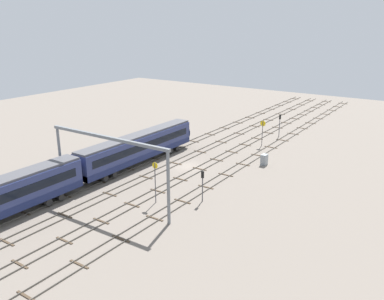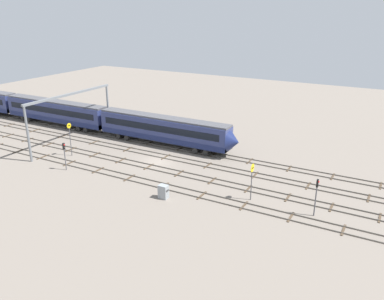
% 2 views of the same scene
% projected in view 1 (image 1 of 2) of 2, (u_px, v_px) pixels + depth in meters
% --- Properties ---
extents(ground_plane, '(154.81, 154.81, 0.00)m').
position_uv_depth(ground_plane, '(187.00, 166.00, 62.92)').
color(ground_plane, slate).
extents(track_near_foreground, '(138.81, 2.40, 0.16)m').
position_uv_depth(track_near_foreground, '(226.00, 175.00, 59.24)').
color(track_near_foreground, '#59544C').
rests_on(track_near_foreground, ground).
extents(track_second_near, '(138.81, 2.40, 0.16)m').
position_uv_depth(track_second_near, '(200.00, 169.00, 61.68)').
color(track_second_near, '#59544C').
rests_on(track_second_near, ground).
extents(track_middle, '(138.81, 2.40, 0.16)m').
position_uv_depth(track_middle, '(175.00, 163.00, 64.12)').
color(track_middle, '#59544C').
rests_on(track_middle, ground).
extents(track_with_train, '(138.81, 2.40, 0.16)m').
position_uv_depth(track_with_train, '(153.00, 158.00, 66.57)').
color(track_with_train, '#59544C').
rests_on(track_with_train, ground).
extents(overhead_gantry, '(0.40, 18.54, 8.78)m').
position_uv_depth(overhead_gantry, '(108.00, 154.00, 47.68)').
color(overhead_gantry, slate).
rests_on(overhead_gantry, ground).
extents(speed_sign_near_foreground, '(0.14, 0.81, 5.30)m').
position_uv_depth(speed_sign_near_foreground, '(155.00, 178.00, 49.22)').
color(speed_sign_near_foreground, '#4C4C51').
rests_on(speed_sign_near_foreground, ground).
extents(speed_sign_mid_trackside, '(0.14, 1.03, 4.68)m').
position_uv_depth(speed_sign_mid_trackside, '(263.00, 129.00, 72.60)').
color(speed_sign_mid_trackside, '#4C4C51').
rests_on(speed_sign_mid_trackside, ground).
extents(signal_light_trackside_approach, '(0.31, 0.32, 4.41)m').
position_uv_depth(signal_light_trackside_approach, '(280.00, 122.00, 78.53)').
color(signal_light_trackside_approach, '#4C4C51').
rests_on(signal_light_trackside_approach, ground).
extents(signal_light_trackside_departure, '(0.31, 0.32, 4.06)m').
position_uv_depth(signal_light_trackside_departure, '(203.00, 181.00, 49.76)').
color(signal_light_trackside_departure, '#4C4C51').
rests_on(signal_light_trackside_departure, ground).
extents(relay_cabinet, '(1.14, 0.85, 1.72)m').
position_uv_depth(relay_cabinet, '(264.00, 160.00, 63.33)').
color(relay_cabinet, gray).
rests_on(relay_cabinet, ground).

